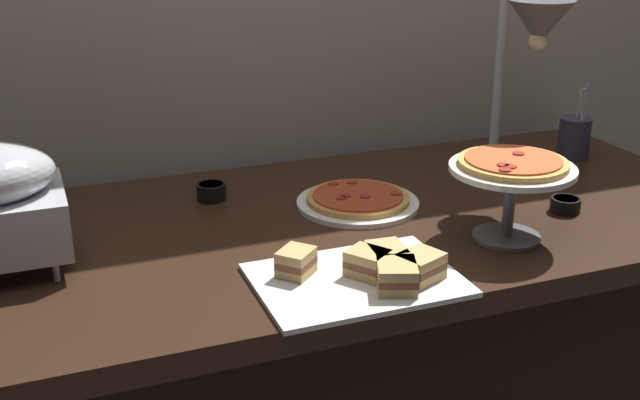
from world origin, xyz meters
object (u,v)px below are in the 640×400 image
at_px(pizza_plate_front, 358,201).
at_px(sandwich_platter, 368,272).
at_px(heat_lamp, 531,42).
at_px(utensil_holder, 574,137).
at_px(sauce_cup_far, 565,204).
at_px(sauce_cup_near, 211,191).
at_px(pizza_plate_center, 512,174).

relative_size(pizza_plate_front, sandwich_platter, 0.75).
bearing_deg(heat_lamp, utensil_holder, 28.30).
relative_size(pizza_plate_front, sauce_cup_far, 4.17).
bearing_deg(pizza_plate_front, sauce_cup_far, -25.44).
relative_size(sauce_cup_near, sauce_cup_far, 1.02).
bearing_deg(sauce_cup_far, pizza_plate_center, -158.93).
relative_size(sandwich_platter, utensil_holder, 1.83).
bearing_deg(pizza_plate_front, sauce_cup_near, 151.98).
bearing_deg(sandwich_platter, heat_lamp, 31.19).
distance_m(heat_lamp, utensil_holder, 0.43).
height_order(sauce_cup_near, sauce_cup_far, sauce_cup_near).
xyz_separation_m(sandwich_platter, sauce_cup_near, (-0.17, 0.52, -0.00)).
relative_size(pizza_plate_front, pizza_plate_center, 1.10).
relative_size(pizza_plate_front, utensil_holder, 1.38).
bearing_deg(pizza_plate_front, utensil_holder, 9.92).
bearing_deg(heat_lamp, sandwich_platter, -148.81).
bearing_deg(pizza_plate_front, sandwich_platter, -110.87).
distance_m(pizza_plate_center, sandwich_platter, 0.38).
distance_m(pizza_plate_front, sandwich_platter, 0.39).
height_order(sauce_cup_far, utensil_holder, utensil_holder).
distance_m(heat_lamp, pizza_plate_center, 0.39).
xyz_separation_m(pizza_plate_front, pizza_plate_center, (0.21, -0.28, 0.13)).
height_order(heat_lamp, sauce_cup_far, heat_lamp).
bearing_deg(sandwich_platter, utensil_holder, 30.24).
bearing_deg(heat_lamp, pizza_plate_front, 175.99).
xyz_separation_m(heat_lamp, utensil_holder, (0.28, 0.15, -0.30)).
bearing_deg(sauce_cup_near, pizza_plate_front, -28.02).
bearing_deg(sauce_cup_far, sauce_cup_near, 153.47).
bearing_deg(utensil_holder, pizza_plate_center, -139.82).
bearing_deg(heat_lamp, sauce_cup_near, 165.10).
xyz_separation_m(pizza_plate_center, utensil_holder, (0.48, 0.40, -0.08)).
xyz_separation_m(heat_lamp, sauce_cup_near, (-0.72, 0.19, -0.33)).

